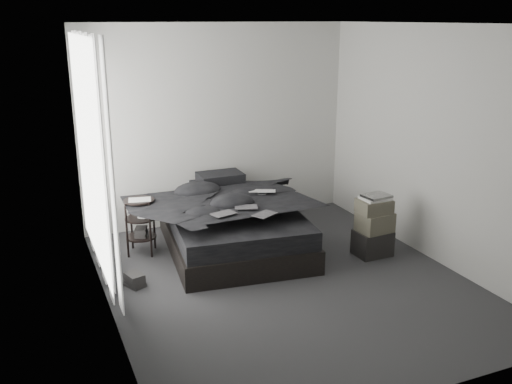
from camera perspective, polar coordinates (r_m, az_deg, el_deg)
name	(u,v)px	position (r m, az deg, el deg)	size (l,w,h in m)	color
floor	(286,280)	(6.08, 2.97, -8.83)	(3.60, 4.20, 0.01)	#313134
ceiling	(290,23)	(5.47, 3.40, 16.47)	(3.60, 4.20, 0.01)	white
wall_back	(217,125)	(7.54, -3.87, 6.68)	(3.60, 0.01, 2.60)	silver
wall_front	(426,231)	(3.95, 16.66, -3.75)	(3.60, 0.01, 2.60)	silver
wall_left	(101,180)	(5.13, -15.22, 1.16)	(0.01, 4.20, 2.60)	silver
wall_right	(434,145)	(6.61, 17.38, 4.47)	(0.01, 4.20, 2.60)	silver
window_left	(90,153)	(5.99, -16.31, 3.80)	(0.02, 2.00, 2.30)	white
curtain_left	(95,159)	(6.01, -15.78, 3.20)	(0.06, 2.12, 2.48)	white
bed	(234,238)	(6.82, -2.24, -4.63)	(1.51, 1.99, 0.27)	black
mattress	(234,219)	(6.73, -2.26, -2.72)	(1.45, 1.93, 0.21)	black
duvet	(234,202)	(6.61, -2.18, -1.05)	(1.47, 1.70, 0.23)	black
pillow_lower	(215,187)	(7.38, -4.12, 0.46)	(0.60, 0.41, 0.14)	black
pillow_upper	(220,178)	(7.34, -3.60, 1.44)	(0.56, 0.39, 0.13)	black
laptop	(262,187)	(6.76, 0.61, 0.50)	(0.32, 0.20, 0.03)	silver
comic_a	(223,207)	(6.08, -3.27, -1.53)	(0.25, 0.16, 0.01)	black
comic_b	(246,200)	(6.28, -1.00, -0.84)	(0.25, 0.16, 0.01)	black
comic_c	(265,207)	(6.04, 0.88, -1.50)	(0.25, 0.16, 0.01)	black
side_stand	(141,227)	(6.77, -11.46, -3.43)	(0.35, 0.35, 0.65)	black
papers	(140,200)	(6.65, -11.56, -0.79)	(0.25, 0.18, 0.01)	white
floor_books	(135,280)	(6.05, -12.05, -8.57)	(0.15, 0.21, 0.15)	black
box_lower	(372,243)	(6.78, 11.57, -5.00)	(0.40, 0.31, 0.29)	black
box_mid	(375,222)	(6.69, 11.80, -2.94)	(0.37, 0.29, 0.23)	#535041
box_upper	(374,206)	(6.62, 11.73, -1.39)	(0.36, 0.29, 0.16)	#535041
art_book_white	(375,198)	(6.60, 11.84, -0.62)	(0.30, 0.24, 0.03)	silver
art_book_snake	(377,196)	(6.59, 11.96, -0.39)	(0.29, 0.23, 0.03)	silver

